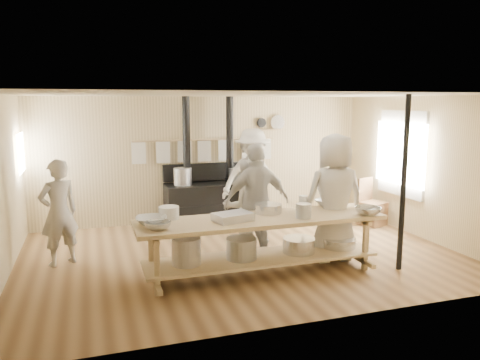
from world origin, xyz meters
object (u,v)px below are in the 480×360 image
object	(u,v)px
cook_center	(334,198)
cook_by_window	(253,178)
cook_right	(257,202)
chair	(372,211)
roasting_pan	(233,217)
cook_far_left	(59,213)
stove	(209,199)
cook_left	(246,207)
prep_table	(261,240)

from	to	relation	value
cook_center	cook_by_window	size ratio (longest dim) A/B	1.02
cook_right	chair	distance (m)	3.30
cook_by_window	chair	distance (m)	2.55
roasting_pan	cook_center	bearing A→B (deg)	9.64
cook_far_left	roasting_pan	distance (m)	2.74
stove	chair	size ratio (longest dim) A/B	2.73
cook_by_window	cook_far_left	bearing A→B (deg)	-162.14
cook_left	roasting_pan	size ratio (longest dim) A/B	3.02
chair	prep_table	bearing A→B (deg)	-168.64
cook_far_left	cook_by_window	world-z (taller)	cook_by_window
cook_center	stove	bearing A→B (deg)	-60.93
prep_table	roasting_pan	size ratio (longest dim) A/B	6.98
cook_far_left	stove	bearing A→B (deg)	-174.81
cook_right	cook_by_window	world-z (taller)	cook_by_window
stove	cook_far_left	world-z (taller)	stove
stove	cook_by_window	world-z (taller)	stove
cook_center	roasting_pan	xyz separation A→B (m)	(-1.76, -0.30, -0.10)
stove	cook_by_window	distance (m)	1.03
stove	cook_by_window	bearing A→B (deg)	-32.35
prep_table	cook_right	bearing A→B (deg)	74.65
cook_far_left	chair	size ratio (longest dim) A/B	1.72
cook_right	roasting_pan	size ratio (longest dim) A/B	3.61
stove	cook_by_window	size ratio (longest dim) A/B	1.32
cook_far_left	cook_left	xyz separation A→B (m)	(2.91, -0.31, -0.04)
chair	cook_by_window	bearing A→B (deg)	145.73
cook_center	roasting_pan	world-z (taller)	cook_center
cook_far_left	cook_by_window	bearing A→B (deg)	172.64
stove	cook_far_left	bearing A→B (deg)	-149.18
cook_center	roasting_pan	bearing A→B (deg)	13.38
stove	prep_table	distance (m)	3.02
cook_right	prep_table	bearing A→B (deg)	71.95
prep_table	cook_by_window	world-z (taller)	cook_by_window
cook_center	cook_right	distance (m)	1.21
cook_far_left	cook_right	bearing A→B (deg)	141.08
roasting_pan	cook_right	bearing A→B (deg)	48.98
cook_far_left	cook_center	world-z (taller)	cook_center
cook_left	chair	bearing A→B (deg)	-161.92
cook_by_window	cook_right	bearing A→B (deg)	-107.97
cook_right	roasting_pan	distance (m)	0.94
prep_table	cook_center	bearing A→B (deg)	10.35
roasting_pan	stove	bearing A→B (deg)	81.82
prep_table	cook_left	bearing A→B (deg)	83.29
cook_right	cook_by_window	xyz separation A→B (m)	(0.59, 1.87, 0.06)
prep_table	cook_by_window	size ratio (longest dim) A/B	1.82
cook_left	cook_right	world-z (taller)	cook_right
prep_table	cook_by_window	bearing A→B (deg)	73.01
stove	roasting_pan	size ratio (longest dim) A/B	5.04
prep_table	cook_by_window	xyz separation A→B (m)	(0.77, 2.53, 0.47)
cook_right	chair	world-z (taller)	cook_right
stove	cook_far_left	size ratio (longest dim) A/B	1.58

